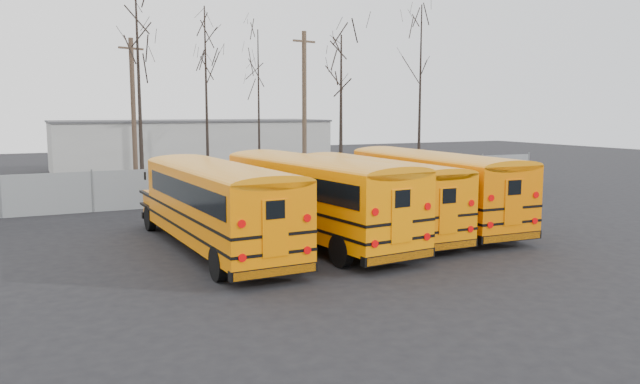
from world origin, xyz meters
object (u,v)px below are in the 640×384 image
bus_c (372,189)px  bus_d (431,182)px  utility_pole_left (134,114)px  utility_pole_right (304,105)px  bus_a (216,199)px  bus_b (313,191)px

bus_c → bus_d: size_ratio=0.94×
utility_pole_left → utility_pole_right: size_ratio=0.89×
bus_a → bus_c: (6.56, 0.50, -0.07)m
bus_b → utility_pole_left: utility_pole_left is taller
bus_a → utility_pole_right: 22.69m
bus_a → bus_c: bus_a is taller
bus_d → bus_a: bearing=-173.2°
bus_b → bus_d: (5.89, 0.79, -0.03)m
bus_a → bus_d: bearing=2.9°
bus_b → bus_a: bearing=174.9°
bus_c → bus_d: bus_d is taller
bus_b → bus_c: 2.86m
utility_pole_left → utility_pole_right: (11.73, 1.16, 0.59)m
bus_a → utility_pole_left: bearing=87.2°
bus_b → bus_d: bearing=1.8°
bus_a → bus_b: bearing=-1.4°
bus_c → utility_pole_right: 19.56m
bus_d → utility_pole_left: (-9.39, 16.98, 2.81)m
bus_a → bus_b: 3.74m
bus_d → utility_pole_right: bearing=84.5°
bus_d → utility_pole_right: size_ratio=1.13×
bus_a → utility_pole_right: bearing=55.7°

